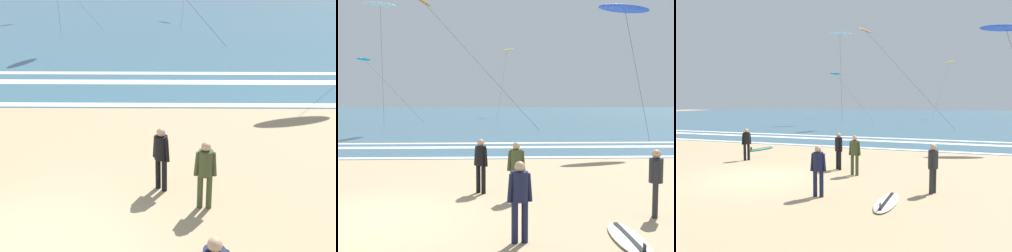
# 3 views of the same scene
# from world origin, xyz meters

# --- Properties ---
(ocean_surface) EXTENTS (140.00, 90.00, 0.01)m
(ocean_surface) POSITION_xyz_m (0.00, 53.99, 0.01)
(ocean_surface) COLOR #386075
(ocean_surface) RESTS_ON ground
(wave_foam_shoreline) EXTENTS (56.60, 0.53, 0.01)m
(wave_foam_shoreline) POSITION_xyz_m (1.05, 9.39, 0.01)
(wave_foam_shoreline) COLOR white
(wave_foam_shoreline) RESTS_ON ocean_surface
(wave_foam_mid_break) EXTENTS (39.35, 0.91, 0.01)m
(wave_foam_mid_break) POSITION_xyz_m (1.34, 13.24, 0.01)
(wave_foam_mid_break) COLOR white
(wave_foam_mid_break) RESTS_ON ocean_surface
(wave_foam_outer_break) EXTENTS (46.94, 0.63, 0.01)m
(wave_foam_outer_break) POSITION_xyz_m (0.27, 15.27, 0.01)
(wave_foam_outer_break) COLOR white
(wave_foam_outer_break) RESTS_ON ocean_surface
(surfer_left_near) EXTENTS (0.51, 0.32, 1.60)m
(surfer_left_near) POSITION_xyz_m (3.39, 1.67, 0.96)
(surfer_left_near) COLOR #384223
(surfer_left_near) RESTS_ON ground
(surfer_background_far) EXTENTS (0.45, 0.39, 1.60)m
(surfer_background_far) POSITION_xyz_m (2.41, 2.50, 0.96)
(surfer_background_far) COLOR black
(surfer_background_far) RESTS_ON ground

